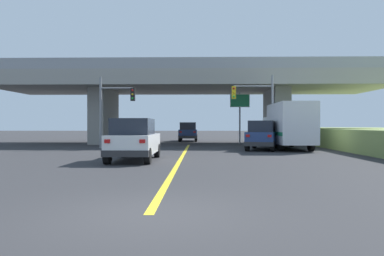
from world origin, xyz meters
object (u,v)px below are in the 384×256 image
(traffic_signal_nearside, at_px, (258,102))
(traffic_signal_farside, at_px, (112,104))
(box_truck, at_px, (288,126))
(sedan_oncoming, at_px, (188,132))
(suv_lead, at_px, (134,140))
(highway_sign, at_px, (240,106))
(suv_crossing, at_px, (263,135))

(traffic_signal_nearside, distance_m, traffic_signal_farside, 11.00)
(box_truck, height_order, sedan_oncoming, box_truck)
(suv_lead, xyz_separation_m, highway_sign, (6.76, 15.22, 2.46))
(suv_lead, height_order, sedan_oncoming, same)
(suv_lead, xyz_separation_m, suv_crossing, (7.52, 7.80, -0.00))
(suv_crossing, xyz_separation_m, box_truck, (1.95, 0.76, 0.68))
(traffic_signal_nearside, bearing_deg, traffic_signal_farside, -176.71)
(suv_lead, relative_size, traffic_signal_farside, 0.86)
(suv_crossing, xyz_separation_m, highway_sign, (-0.76, 7.42, 2.47))
(suv_lead, height_order, traffic_signal_nearside, traffic_signal_nearside)
(suv_lead, relative_size, suv_crossing, 0.94)
(suv_lead, relative_size, highway_sign, 0.97)
(box_truck, bearing_deg, traffic_signal_nearside, 140.31)
(box_truck, xyz_separation_m, sedan_oncoming, (-7.57, 12.95, -0.68))
(traffic_signal_nearside, bearing_deg, highway_sign, 99.35)
(suv_lead, xyz_separation_m, sedan_oncoming, (1.89, 21.52, -0.00))
(suv_crossing, xyz_separation_m, traffic_signal_nearside, (0.08, 2.31, 2.43))
(suv_lead, bearing_deg, box_truck, 42.15)
(box_truck, xyz_separation_m, traffic_signal_farside, (-12.84, 0.92, 1.60))
(sedan_oncoming, bearing_deg, traffic_signal_farside, -113.65)
(suv_lead, relative_size, traffic_signal_nearside, 0.83)
(suv_crossing, bearing_deg, traffic_signal_nearside, 104.58)
(sedan_oncoming, bearing_deg, traffic_signal_nearside, -63.42)
(box_truck, relative_size, highway_sign, 1.58)
(highway_sign, bearing_deg, suv_crossing, -84.17)
(box_truck, bearing_deg, suv_lead, -137.85)
(traffic_signal_nearside, bearing_deg, sedan_oncoming, 116.58)
(sedan_oncoming, bearing_deg, suv_lead, -95.02)
(sedan_oncoming, distance_m, traffic_signal_nearside, 12.99)
(highway_sign, bearing_deg, traffic_signal_nearside, -80.65)
(suv_lead, bearing_deg, sedan_oncoming, 84.98)
(sedan_oncoming, bearing_deg, box_truck, -59.70)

